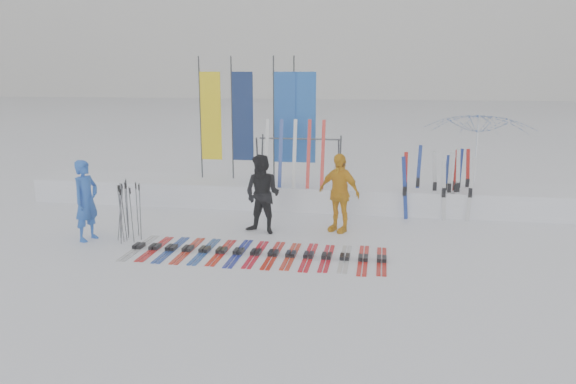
% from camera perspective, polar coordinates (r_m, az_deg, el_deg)
% --- Properties ---
extents(ground, '(120.00, 120.00, 0.00)m').
position_cam_1_polar(ground, '(10.25, -2.61, -7.31)').
color(ground, white).
rests_on(ground, ground).
extents(snow_bank, '(14.00, 1.60, 0.60)m').
position_cam_1_polar(snow_bank, '(14.53, 1.19, -0.20)').
color(snow_bank, white).
rests_on(snow_bank, ground).
extents(person_blue, '(0.53, 0.69, 1.67)m').
position_cam_1_polar(person_blue, '(12.16, -19.82, -0.82)').
color(person_blue, blue).
rests_on(person_blue, ground).
extents(person_black, '(0.97, 0.85, 1.69)m').
position_cam_1_polar(person_black, '(11.94, -2.61, -0.25)').
color(person_black, black).
rests_on(person_black, ground).
extents(person_yellow, '(1.08, 0.84, 1.71)m').
position_cam_1_polar(person_yellow, '(12.12, 5.19, -0.07)').
color(person_yellow, orange).
rests_on(person_yellow, ground).
extents(tent_canopy, '(3.25, 3.29, 2.46)m').
position_cam_1_polar(tent_canopy, '(15.09, 18.65, 3.22)').
color(tent_canopy, white).
rests_on(tent_canopy, ground).
extents(ski_row, '(4.90, 1.70, 0.07)m').
position_cam_1_polar(ski_row, '(10.75, -3.30, -6.18)').
color(ski_row, '#B2B3B9').
rests_on(ski_row, ground).
extents(pole_cluster, '(0.51, 0.77, 1.23)m').
position_cam_1_polar(pole_cluster, '(12.01, -16.05, -1.92)').
color(pole_cluster, '#595B60').
rests_on(pole_cluster, ground).
extents(feather_flags, '(3.10, 0.18, 3.20)m').
position_cam_1_polar(feather_flags, '(14.67, -2.95, 7.60)').
color(feather_flags, '#383A3F').
rests_on(feather_flags, ground).
extents(ski_rack, '(2.04, 0.80, 1.23)m').
position_cam_1_polar(ski_rack, '(13.94, 1.15, 3.80)').
color(ski_rack, '#383A3F').
rests_on(ski_rack, ground).
extents(upright_skis, '(1.65, 1.14, 1.69)m').
position_cam_1_polar(upright_skis, '(13.89, 15.63, 0.78)').
color(upright_skis, red).
rests_on(upright_skis, ground).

